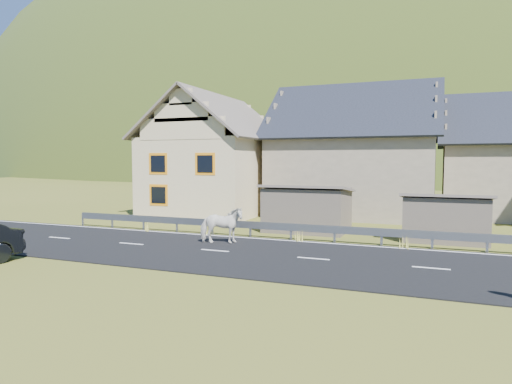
% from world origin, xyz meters
% --- Properties ---
extents(ground, '(160.00, 160.00, 0.00)m').
position_xyz_m(ground, '(0.00, 0.00, 0.00)').
color(ground, '#474E18').
rests_on(ground, ground).
extents(road, '(60.00, 7.00, 0.04)m').
position_xyz_m(road, '(0.00, 0.00, 0.02)').
color(road, black).
rests_on(road, ground).
extents(lane_markings, '(60.00, 6.60, 0.01)m').
position_xyz_m(lane_markings, '(0.00, 0.00, 0.04)').
color(lane_markings, silver).
rests_on(lane_markings, road).
extents(guardrail, '(28.10, 0.09, 0.75)m').
position_xyz_m(guardrail, '(-0.00, 3.68, 0.56)').
color(guardrail, '#93969B').
rests_on(guardrail, ground).
extents(shed_left, '(4.30, 3.30, 2.40)m').
position_xyz_m(shed_left, '(-2.00, 6.50, 1.10)').
color(shed_left, '#65594C').
rests_on(shed_left, ground).
extents(shed_right, '(3.80, 2.90, 2.20)m').
position_xyz_m(shed_right, '(4.50, 6.00, 1.00)').
color(shed_right, '#65594C').
rests_on(shed_right, ground).
extents(house_cream, '(7.80, 9.80, 8.30)m').
position_xyz_m(house_cream, '(-10.00, 12.00, 4.36)').
color(house_cream, '#CEBB8E').
rests_on(house_cream, ground).
extents(house_stone_a, '(10.80, 9.80, 8.90)m').
position_xyz_m(house_stone_a, '(-1.00, 15.00, 4.63)').
color(house_stone_a, gray).
rests_on(house_stone_a, ground).
extents(mountain, '(440.00, 280.00, 260.00)m').
position_xyz_m(mountain, '(5.00, 180.00, -20.00)').
color(mountain, '#293612').
rests_on(mountain, ground).
extents(conifer_patch, '(76.00, 50.00, 28.00)m').
position_xyz_m(conifer_patch, '(-55.00, 110.00, 6.00)').
color(conifer_patch, black).
rests_on(conifer_patch, ground).
extents(horse, '(1.42, 2.05, 1.58)m').
position_xyz_m(horse, '(-4.46, 1.53, 0.83)').
color(horse, silver).
rests_on(horse, road).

